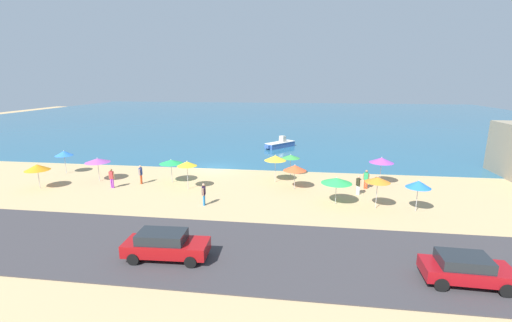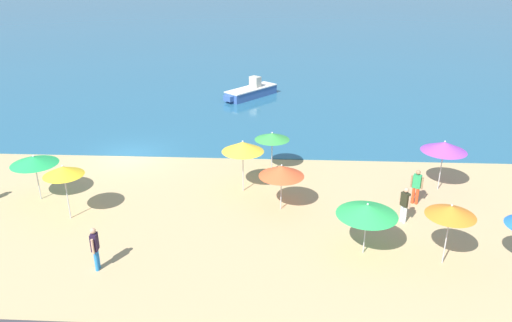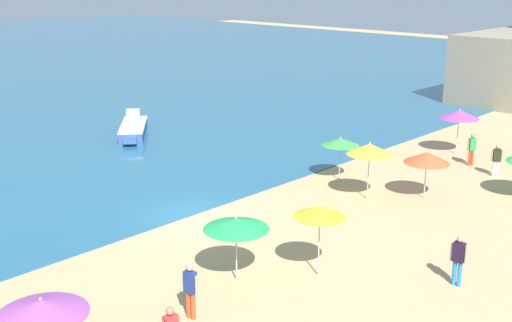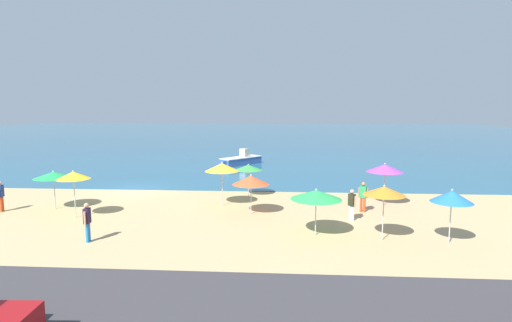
{
  "view_description": "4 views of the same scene",
  "coord_description": "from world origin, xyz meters",
  "views": [
    {
      "loc": [
        9.34,
        -35.33,
        9.5
      ],
      "look_at": [
        4.68,
        -0.96,
        1.24
      ],
      "focal_mm": 24.0,
      "sensor_mm": 36.0,
      "label": 1
    },
    {
      "loc": [
        8.73,
        -26.4,
        11.07
      ],
      "look_at": [
        7.5,
        -2.81,
        1.06
      ],
      "focal_mm": 35.0,
      "sensor_mm": 36.0,
      "label": 2
    },
    {
      "loc": [
        -16.35,
        -19.55,
        9.96
      ],
      "look_at": [
        3.26,
        -0.63,
        1.86
      ],
      "focal_mm": 45.0,
      "sensor_mm": 36.0,
      "label": 3
    },
    {
      "loc": [
        10.53,
        -27.55,
        5.95
      ],
      "look_at": [
        8.66,
        0.68,
        2.09
      ],
      "focal_mm": 28.0,
      "sensor_mm": 36.0,
      "label": 4
    }
  ],
  "objects": [
    {
      "name": "beach_umbrella_9",
      "position": [
        8.29,
        -1.51,
        1.95
      ],
      "size": [
        1.87,
        1.87,
        2.2
      ],
      "color": "#B2B2B7",
      "rests_on": "ground_plane"
    },
    {
      "name": "skiff_nearshore",
      "position": [
        6.28,
        12.9,
        0.5
      ],
      "size": [
        4.17,
        4.65,
        1.6
      ],
      "color": "#37599A",
      "rests_on": "sea"
    },
    {
      "name": "bather_2",
      "position": [
        -5.45,
        -6.34,
        1.0
      ],
      "size": [
        0.27,
        0.57,
        1.77
      ],
      "color": "#E54A21",
      "rests_on": "ground_plane"
    },
    {
      "name": "beach_umbrella_7",
      "position": [
        17.87,
        -10.15,
        2.09
      ],
      "size": [
        1.77,
        1.77,
        2.43
      ],
      "color": "#B2B2B7",
      "rests_on": "ground_plane"
    },
    {
      "name": "beach_umbrella_1",
      "position": [
        8.81,
        -5.93,
        1.93
      ],
      "size": [
        2.06,
        2.06,
        2.24
      ],
      "color": "#B2B2B7",
      "rests_on": "ground_plane"
    },
    {
      "name": "bather_0",
      "position": [
        -7.44,
        -7.91,
        1.01
      ],
      "size": [
        0.57,
        0.25,
        1.79
      ],
      "color": "purple",
      "rests_on": "ground_plane"
    },
    {
      "name": "parked_car_1",
      "position": [
        2.24,
        -19.3,
        0.87
      ],
      "size": [
        4.57,
        1.98,
        1.54
      ],
      "color": "maroon",
      "rests_on": "coastal_road"
    },
    {
      "name": "bather_3",
      "position": [
        1.98,
        -11.04,
        0.99
      ],
      "size": [
        0.24,
        0.57,
        1.77
      ],
      "color": "blue",
      "rests_on": "ground_plane"
    },
    {
      "name": "beach_umbrella_2",
      "position": [
        16.69,
        -3.44,
        2.29
      ],
      "size": [
        2.2,
        2.2,
        2.6
      ],
      "color": "#B2B2B7",
      "rests_on": "ground_plane"
    },
    {
      "name": "coastal_road",
      "position": [
        0.0,
        -18.0,
        0.03
      ],
      "size": [
        80.0,
        8.0,
        0.06
      ],
      "primitive_type": "cube",
      "color": "#39363A",
      "rests_on": "ground_plane"
    },
    {
      "name": "beach_umbrella_10",
      "position": [
        -9.89,
        -5.98,
        2.02
      ],
      "size": [
        2.32,
        2.32,
        2.28
      ],
      "color": "#B2B2B7",
      "rests_on": "ground_plane"
    },
    {
      "name": "beach_umbrella_8",
      "position": [
        -0.58,
        -7.28,
        2.31
      ],
      "size": [
        1.75,
        1.75,
        2.59
      ],
      "color": "#B2B2B7",
      "rests_on": "ground_plane"
    },
    {
      "name": "sea",
      "position": [
        0.0,
        55.0,
        0.03
      ],
      "size": [
        150.0,
        110.0,
        0.05
      ],
      "primitive_type": "cube",
      "color": "#265E7D",
      "rests_on": "ground_plane"
    },
    {
      "name": "beach_umbrella_5",
      "position": [
        6.93,
        -4.12,
        2.35
      ],
      "size": [
        2.05,
        2.05,
        2.67
      ],
      "color": "#B2B2B7",
      "rests_on": "ground_plane"
    },
    {
      "name": "beach_umbrella_6",
      "position": [
        15.04,
        -9.95,
        2.26
      ],
      "size": [
        1.84,
        1.84,
        2.53
      ],
      "color": "#B2B2B7",
      "rests_on": "ground_plane"
    },
    {
      "name": "beach_umbrella_3",
      "position": [
        -2.75,
        -5.52,
        2.01
      ],
      "size": [
        2.19,
        2.19,
        2.26
      ],
      "color": "#B2B2B7",
      "rests_on": "ground_plane"
    },
    {
      "name": "ground_plane",
      "position": [
        0.0,
        0.0,
        0.0
      ],
      "size": [
        160.0,
        160.0,
        0.0
      ],
      "primitive_type": "plane",
      "color": "tan"
    },
    {
      "name": "parked_car_0",
      "position": [
        17.2,
        -19.63,
        0.82
      ],
      "size": [
        4.04,
        1.97,
        1.43
      ],
      "color": "maroon",
      "rests_on": "coastal_road"
    },
    {
      "name": "bather_1",
      "position": [
        15.13,
        -5.07,
        0.97
      ],
      "size": [
        0.52,
        0.36,
        1.73
      ],
      "color": "#F2431E",
      "rests_on": "ground_plane"
    },
    {
      "name": "beach_umbrella_0",
      "position": [
        -13.83,
        -8.9,
        1.95
      ],
      "size": [
        2.09,
        2.09,
        2.29
      ],
      "color": "#B2B2B7",
      "rests_on": "ground_plane"
    },
    {
      "name": "beach_umbrella_11",
      "position": [
        12.11,
        -9.4,
        1.92
      ],
      "size": [
        2.38,
        2.38,
        2.21
      ],
      "color": "#B2B2B7",
      "rests_on": "ground_plane"
    },
    {
      "name": "beach_umbrella_4",
      "position": [
        -14.91,
        -3.88,
        2.12
      ],
      "size": [
        1.76,
        1.76,
        2.43
      ],
      "color": "#B2B2B7",
      "rests_on": "ground_plane"
    },
    {
      "name": "bather_4",
      "position": [
        14.2,
        -6.85,
        0.94
      ],
      "size": [
        0.39,
        0.48,
        1.67
      ],
      "color": "white",
      "rests_on": "ground_plane"
    }
  ]
}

